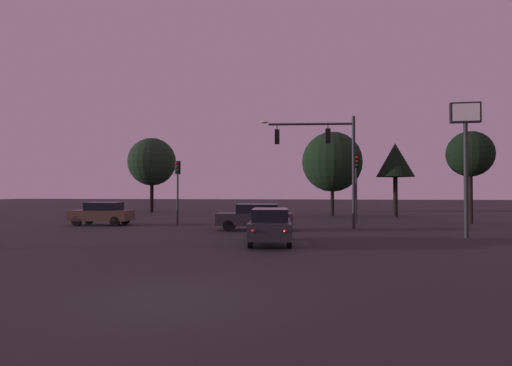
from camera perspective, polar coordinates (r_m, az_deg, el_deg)
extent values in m
plane|color=#262326|center=(33.36, 2.05, -5.02)|extent=(168.00, 168.00, 0.00)
cylinder|color=#232326|center=(26.20, 13.12, 1.43)|extent=(0.20, 0.20, 6.84)
cylinder|color=#232326|center=(26.18, 7.45, 7.93)|extent=(5.17, 0.51, 0.14)
ellipsoid|color=#F4EACC|center=(26.15, 1.06, 8.26)|extent=(0.56, 0.28, 0.16)
cylinder|color=#232326|center=(26.26, 9.72, 7.60)|extent=(0.05, 0.05, 0.29)
cube|color=black|center=(26.17, 9.73, 6.31)|extent=(0.32, 0.26, 0.90)
sphere|color=#4C0A0A|center=(26.35, 9.69, 6.88)|extent=(0.18, 0.18, 0.18)
sphere|color=#56380C|center=(26.31, 9.69, 6.27)|extent=(0.18, 0.18, 0.18)
sphere|color=#1EE04C|center=(26.28, 9.69, 5.67)|extent=(0.18, 0.18, 0.18)
cylinder|color=#232326|center=(26.09, 2.87, 7.60)|extent=(0.05, 0.05, 0.32)
cube|color=black|center=(26.00, 2.88, 6.27)|extent=(0.32, 0.26, 0.90)
sphere|color=#4C0A0A|center=(26.18, 2.88, 6.84)|extent=(0.18, 0.18, 0.18)
sphere|color=#56380C|center=(26.14, 2.88, 6.23)|extent=(0.18, 0.18, 0.18)
sphere|color=#1EE04C|center=(26.10, 2.88, 5.62)|extent=(0.18, 0.18, 0.18)
cylinder|color=#232326|center=(28.77, -10.59, -2.22)|extent=(0.12, 0.12, 3.41)
cube|color=black|center=(28.81, -10.57, 2.07)|extent=(0.36, 0.32, 0.90)
sphere|color=red|center=(28.72, -10.73, 2.64)|extent=(0.18, 0.18, 0.18)
sphere|color=#56380C|center=(28.70, -10.73, 2.08)|extent=(0.18, 0.18, 0.18)
sphere|color=#0C4219|center=(28.69, -10.74, 1.53)|extent=(0.18, 0.18, 0.18)
cylinder|color=#232326|center=(30.13, 13.45, -1.69)|extent=(0.12, 0.12, 3.90)
cube|color=black|center=(30.20, 13.43, 2.86)|extent=(0.36, 0.32, 0.90)
sphere|color=red|center=(30.10, 13.53, 3.41)|extent=(0.18, 0.18, 0.18)
sphere|color=#56380C|center=(30.08, 13.54, 2.88)|extent=(0.18, 0.18, 0.18)
sphere|color=#0C4219|center=(30.06, 13.54, 2.35)|extent=(0.18, 0.18, 0.18)
cube|color=#232328|center=(18.24, 1.96, -6.17)|extent=(2.05, 4.54, 0.68)
cube|color=black|center=(18.05, 1.95, -4.31)|extent=(1.66, 2.49, 0.52)
cylinder|color=black|center=(19.75, -0.19, -6.77)|extent=(0.25, 0.65, 0.64)
cylinder|color=black|center=(19.73, 4.28, -6.78)|extent=(0.25, 0.65, 0.64)
cylinder|color=black|center=(16.86, -0.76, -7.75)|extent=(0.25, 0.65, 0.64)
cylinder|color=black|center=(16.82, 4.50, -7.76)|extent=(0.25, 0.65, 0.64)
sphere|color=red|center=(16.04, -0.37, -6.51)|extent=(0.14, 0.14, 0.14)
sphere|color=red|center=(16.02, 3.99, -6.51)|extent=(0.14, 0.14, 0.14)
cube|color=#473828|center=(29.94, -20.20, -4.13)|extent=(3.97, 2.03, 0.68)
cube|color=black|center=(29.85, -19.93, -2.99)|extent=(2.17, 1.69, 0.52)
cylinder|color=black|center=(29.79, -23.15, -4.78)|extent=(0.65, 0.23, 0.64)
cylinder|color=black|center=(31.28, -21.69, -4.61)|extent=(0.65, 0.23, 0.64)
cylinder|color=black|center=(28.67, -18.58, -4.95)|extent=(0.65, 0.23, 0.64)
cylinder|color=black|center=(30.21, -17.31, -4.76)|extent=(0.65, 0.23, 0.64)
sphere|color=red|center=(28.55, -17.19, -4.10)|extent=(0.14, 0.14, 0.14)
sphere|color=red|center=(29.77, -16.24, -3.98)|extent=(0.14, 0.14, 0.14)
cube|color=#232328|center=(24.42, -0.17, -4.89)|extent=(4.48, 2.19, 0.68)
cube|color=black|center=(24.38, 0.18, -3.49)|extent=(2.46, 1.78, 0.52)
cylinder|color=black|center=(23.74, -3.77, -5.82)|extent=(0.65, 0.25, 0.64)
cylinder|color=black|center=(25.40, -3.31, -5.51)|extent=(0.65, 0.25, 0.64)
cylinder|color=black|center=(23.57, 3.22, -5.86)|extent=(0.65, 0.25, 0.64)
cylinder|color=black|center=(25.24, 3.21, -5.54)|extent=(0.65, 0.25, 0.64)
sphere|color=red|center=(23.73, 5.03, -4.76)|extent=(0.14, 0.14, 0.14)
sphere|color=red|center=(25.04, 4.93, -4.57)|extent=(0.14, 0.14, 0.14)
cylinder|color=#232326|center=(22.77, 26.59, 0.33)|extent=(0.20, 0.20, 5.59)
cube|color=black|center=(23.09, 26.52, 8.54)|extent=(1.41, 0.32, 1.00)
cube|color=white|center=(22.96, 26.62, 8.59)|extent=(1.23, 0.08, 0.84)
cylinder|color=black|center=(39.09, 10.31, -2.20)|extent=(0.32, 0.32, 3.04)
sphere|color=black|center=(39.17, 10.29, 2.85)|extent=(5.50, 5.50, 5.50)
cylinder|color=black|center=(46.51, -13.96, -1.64)|extent=(0.39, 0.39, 3.64)
sphere|color=black|center=(46.62, -13.94, 2.81)|extent=(5.13, 5.13, 5.13)
cylinder|color=black|center=(39.26, 18.39, -1.78)|extent=(0.39, 0.39, 3.55)
cone|color=black|center=(39.35, 18.36, 2.99)|extent=(3.31, 3.31, 2.99)
cylinder|color=black|center=(33.27, 27.09, -1.65)|extent=(0.30, 0.30, 3.78)
sphere|color=black|center=(33.37, 27.05, 3.54)|extent=(3.23, 3.23, 3.23)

